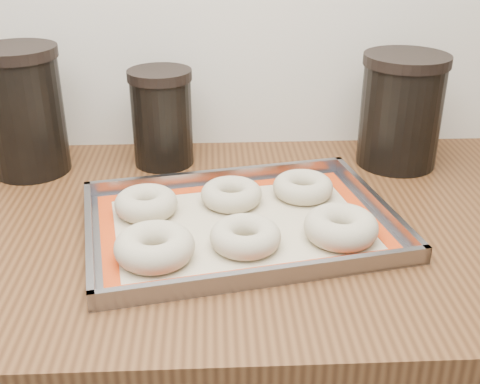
{
  "coord_description": "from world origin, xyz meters",
  "views": [
    {
      "loc": [
        0.03,
        0.84,
        1.35
      ],
      "look_at": [
        0.07,
        1.64,
        0.96
      ],
      "focal_mm": 45.0,
      "sensor_mm": 36.0,
      "label": 1
    }
  ],
  "objects": [
    {
      "name": "countertop",
      "position": [
        0.0,
        1.68,
        0.88
      ],
      "size": [
        3.06,
        0.68,
        0.04
      ],
      "primitive_type": "cube",
      "color": "brown",
      "rests_on": "cabinet"
    },
    {
      "name": "baking_tray",
      "position": [
        0.07,
        1.64,
        0.91
      ],
      "size": [
        0.51,
        0.41,
        0.03
      ],
      "rotation": [
        0.0,
        0.0,
        0.19
      ],
      "color": "gray",
      "rests_on": "countertop"
    },
    {
      "name": "baking_mat",
      "position": [
        0.07,
        1.64,
        0.9
      ],
      "size": [
        0.47,
        0.36,
        0.0
      ],
      "rotation": [
        0.0,
        0.0,
        0.19
      ],
      "color": "#C6B793",
      "rests_on": "baking_tray"
    },
    {
      "name": "bagel_front_left",
      "position": [
        -0.05,
        1.55,
        0.92
      ],
      "size": [
        0.12,
        0.12,
        0.04
      ],
      "primitive_type": "torus",
      "rotation": [
        0.0,
        0.0,
        -0.06
      ],
      "color": "#BFB394",
      "rests_on": "baking_mat"
    },
    {
      "name": "bagel_front_mid",
      "position": [
        0.07,
        1.58,
        0.92
      ],
      "size": [
        0.12,
        0.12,
        0.03
      ],
      "primitive_type": "torus",
      "rotation": [
        0.0,
        0.0,
        0.22
      ],
      "color": "#BFB394",
      "rests_on": "baking_mat"
    },
    {
      "name": "bagel_front_right",
      "position": [
        0.22,
        1.59,
        0.92
      ],
      "size": [
        0.14,
        0.14,
        0.04
      ],
      "primitive_type": "torus",
      "rotation": [
        0.0,
        0.0,
        0.38
      ],
      "color": "#BFB394",
      "rests_on": "baking_mat"
    },
    {
      "name": "bagel_back_left",
      "position": [
        -0.08,
        1.68,
        0.92
      ],
      "size": [
        0.12,
        0.12,
        0.04
      ],
      "primitive_type": "torus",
      "rotation": [
        0.0,
        0.0,
        0.2
      ],
      "color": "#BFB394",
      "rests_on": "baking_mat"
    },
    {
      "name": "bagel_back_mid",
      "position": [
        0.06,
        1.71,
        0.92
      ],
      "size": [
        0.13,
        0.13,
        0.03
      ],
      "primitive_type": "torus",
      "rotation": [
        0.0,
        0.0,
        0.33
      ],
      "color": "#BFB394",
      "rests_on": "baking_mat"
    },
    {
      "name": "bagel_back_right",
      "position": [
        0.18,
        1.74,
        0.92
      ],
      "size": [
        0.12,
        0.12,
        0.03
      ],
      "primitive_type": "torus",
      "rotation": [
        0.0,
        0.0,
        0.17
      ],
      "color": "#BFB394",
      "rests_on": "baking_mat"
    },
    {
      "name": "canister_left",
      "position": [
        -0.3,
        1.88,
        1.02
      ],
      "size": [
        0.14,
        0.14,
        0.23
      ],
      "color": "black",
      "rests_on": "countertop"
    },
    {
      "name": "canister_mid",
      "position": [
        -0.06,
        1.9,
        0.99
      ],
      "size": [
        0.12,
        0.12,
        0.18
      ],
      "color": "black",
      "rests_on": "countertop"
    },
    {
      "name": "canister_right",
      "position": [
        0.38,
        1.88,
        1.0
      ],
      "size": [
        0.15,
        0.15,
        0.21
      ],
      "color": "black",
      "rests_on": "countertop"
    }
  ]
}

